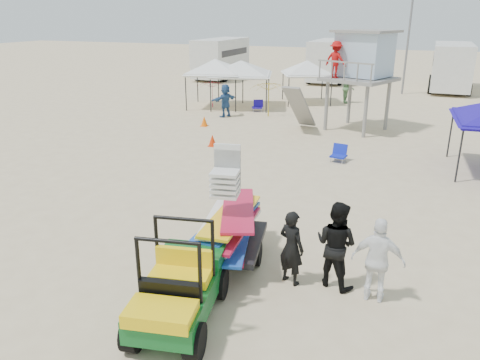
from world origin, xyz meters
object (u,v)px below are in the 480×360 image
at_px(utility_cart, 176,281).
at_px(man_left, 291,248).
at_px(surf_trailer, 228,222).
at_px(lifeguard_tower, 359,58).

xyz_separation_m(utility_cart, man_left, (1.52, 2.03, -0.05)).
bearing_deg(surf_trailer, man_left, -11.19).
bearing_deg(lifeguard_tower, man_left, -86.31).
bearing_deg(surf_trailer, lifeguard_tower, 87.57).
xyz_separation_m(surf_trailer, man_left, (1.52, -0.30, -0.18)).
bearing_deg(man_left, utility_cart, 74.99).
bearing_deg(utility_cart, man_left, 53.21).
height_order(utility_cart, surf_trailer, surf_trailer).
xyz_separation_m(surf_trailer, lifeguard_tower, (0.59, 14.00, 2.35)).
height_order(utility_cart, lifeguard_tower, lifeguard_tower).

